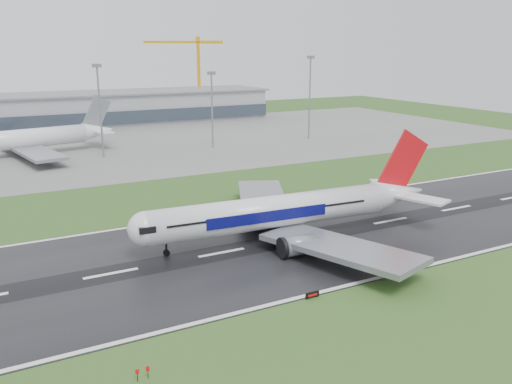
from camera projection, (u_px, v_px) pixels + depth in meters
ground at (111, 274)px, 86.69m from camera, size 520.00×520.00×0.00m
runway at (111, 274)px, 86.68m from camera, size 400.00×45.00×0.10m
apron at (35, 150)px, 193.59m from camera, size 400.00×130.00×0.08m
terminal at (20, 113)px, 242.95m from camera, size 240.00×36.00×15.00m
main_airliner at (292, 190)px, 101.64m from camera, size 67.64×64.80×18.85m
parked_airliner at (21, 129)px, 180.79m from camera, size 74.79×71.25×18.95m
tower_crane at (199, 76)px, 294.74m from camera, size 42.42×14.44×43.04m
runway_sign at (312, 295)px, 78.09m from camera, size 2.31×0.62×1.04m
floodmast_3 at (100, 113)px, 177.16m from camera, size 0.64×0.64×30.26m
floodmast_4 at (212, 112)px, 195.88m from camera, size 0.64×0.64×27.06m
floodmast_5 at (310, 100)px, 214.55m from camera, size 0.64×0.64×32.45m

